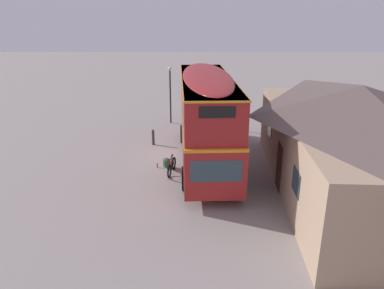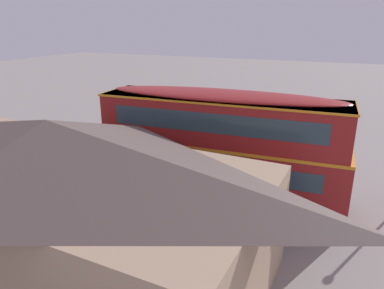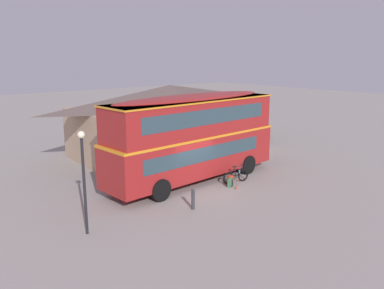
% 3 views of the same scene
% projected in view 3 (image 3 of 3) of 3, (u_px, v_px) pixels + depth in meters
% --- Properties ---
extents(ground_plane, '(120.00, 120.00, 0.00)m').
position_uv_depth(ground_plane, '(196.00, 191.00, 20.40)').
color(ground_plane, gray).
extents(double_decker_bus, '(10.69, 3.05, 4.79)m').
position_uv_depth(double_decker_bus, '(193.00, 134.00, 21.44)').
color(double_decker_bus, black).
rests_on(double_decker_bus, ground).
extents(touring_bicycle, '(1.67, 0.48, 0.97)m').
position_uv_depth(touring_bicycle, '(235.00, 176.00, 21.59)').
color(touring_bicycle, black).
rests_on(touring_bicycle, ground).
extents(backpack_on_ground, '(0.39, 0.36, 0.52)m').
position_uv_depth(backpack_on_ground, '(230.00, 182.00, 20.94)').
color(backpack_on_ground, '#386642').
rests_on(backpack_on_ground, ground).
extents(water_bottle_red_squeeze, '(0.07, 0.07, 0.23)m').
position_uv_depth(water_bottle_red_squeeze, '(237.00, 187.00, 20.61)').
color(water_bottle_red_squeeze, '#D84C33').
rests_on(water_bottle_red_squeeze, ground).
extents(pub_building, '(13.84, 7.25, 4.78)m').
position_uv_depth(pub_building, '(170.00, 118.00, 28.25)').
color(pub_building, tan).
rests_on(pub_building, ground).
extents(street_lamp, '(0.28, 0.28, 4.08)m').
position_uv_depth(street_lamp, '(83.00, 171.00, 14.95)').
color(street_lamp, black).
rests_on(street_lamp, ground).
extents(kerb_bollard, '(0.16, 0.16, 0.97)m').
position_uv_depth(kerb_bollard, '(193.00, 199.00, 17.87)').
color(kerb_bollard, '#333338').
rests_on(kerb_bollard, ground).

